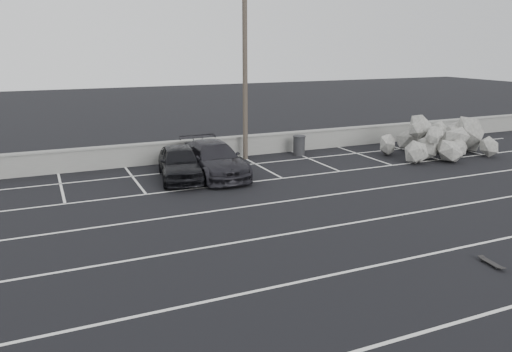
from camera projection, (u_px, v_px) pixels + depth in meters
name	position (u px, v px, depth m)	size (l,w,h in m)	color
ground	(398.00, 261.00, 13.59)	(120.00, 120.00, 0.00)	black
seawall	(222.00, 147.00, 25.83)	(50.00, 0.45, 1.06)	gray
stall_lines	(314.00, 213.00, 17.45)	(36.00, 20.05, 0.01)	silver
car_left	(180.00, 162.00, 21.67)	(1.75, 4.34, 1.48)	black
car_right	(214.00, 159.00, 22.27)	(2.09, 5.14, 1.49)	black
utility_pole	(245.00, 66.00, 24.44)	(1.23, 0.25, 9.26)	#4C4238
trash_bin	(299.00, 145.00, 26.40)	(0.81, 0.81, 1.04)	#27282A
riprap_pile	(446.00, 142.00, 26.86)	(6.20, 4.35, 1.83)	#98968E
skateboard	(491.00, 263.00, 13.30)	(0.26, 0.72, 0.08)	black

